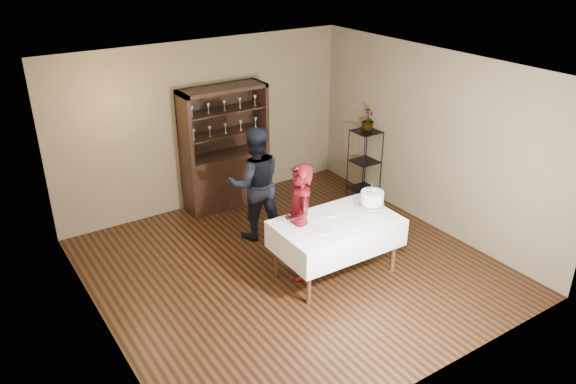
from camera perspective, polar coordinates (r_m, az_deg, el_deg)
name	(u,v)px	position (r m, az deg, el deg)	size (l,w,h in m)	color
floor	(292,267)	(7.75, 0.39, -7.62)	(5.00, 5.00, 0.00)	black
ceiling	(292,70)	(6.69, 0.45, 12.25)	(5.00, 5.00, 0.00)	silver
back_wall	(205,125)	(9.16, -8.39, 6.76)	(5.00, 0.02, 2.70)	brown
wall_left	(94,229)	(6.21, -19.15, -3.57)	(0.02, 5.00, 2.70)	brown
wall_right	(431,140)	(8.66, 14.35, 5.16)	(0.02, 5.00, 2.70)	brown
china_hutch	(226,167)	(9.26, -6.35, 2.57)	(1.40, 0.48, 2.00)	black
plant_etagere	(365,161)	(9.55, 7.79, 3.11)	(0.42, 0.42, 1.20)	black
cake_table	(336,233)	(7.33, 4.92, -4.21)	(1.61, 1.01, 0.80)	white
woman	(299,222)	(7.19, 1.17, -3.08)	(0.58, 0.38, 1.59)	#31040C
man	(255,183)	(8.14, -3.36, 0.89)	(0.83, 0.65, 1.71)	black
cake	(372,199)	(7.44, 8.53, -0.73)	(0.40, 0.40, 0.47)	silver
plate_near	(324,230)	(7.00, 3.66, -3.87)	(0.22, 0.22, 0.01)	silver
plate_far	(330,214)	(7.39, 4.30, -2.24)	(0.17, 0.17, 0.01)	silver
potted_plant	(368,120)	(9.36, 8.13, 7.30)	(0.20, 0.20, 0.36)	#4C6A32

